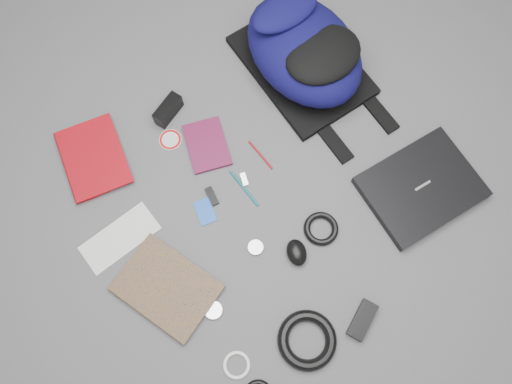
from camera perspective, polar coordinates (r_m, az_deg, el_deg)
ground at (r=1.61m, az=-0.00°, el=-0.22°), size 4.00×4.00×0.00m
backpack at (r=1.72m, az=5.51°, el=15.87°), size 0.38×0.53×0.21m
laptop at (r=1.68m, az=18.33°, el=0.51°), size 0.38×0.31×0.04m
textbook_red at (r=1.73m, az=-21.03°, el=2.48°), size 0.25×0.30×0.03m
comic_book at (r=1.56m, az=-12.54°, el=-13.78°), size 0.29×0.34×0.02m
envelope at (r=1.62m, az=-15.30°, el=-5.10°), size 0.24×0.11×0.00m
dvd_case at (r=1.66m, az=-5.64°, el=5.36°), size 0.18×0.21×0.01m
compact_camera at (r=1.71m, az=-10.01°, el=9.21°), size 0.12×0.07×0.06m
sticker_disc at (r=1.70m, az=-9.77°, el=5.92°), size 0.09×0.09×0.00m
pen_teal at (r=1.61m, az=-1.37°, el=0.44°), size 0.01×0.15×0.01m
pen_red at (r=1.65m, az=0.53°, el=4.25°), size 0.01×0.12×0.01m
id_badge at (r=1.59m, az=-5.84°, el=-2.25°), size 0.08×0.09×0.00m
usb_black at (r=1.60m, az=-5.07°, el=-0.48°), size 0.04×0.07×0.01m
usb_silver at (r=1.62m, az=-1.36°, el=1.45°), size 0.03×0.05×0.01m
mouse at (r=1.54m, az=4.66°, el=-6.91°), size 0.09×0.10×0.04m
headphone_left at (r=1.53m, az=-4.89°, el=-13.31°), size 0.06×0.06×0.01m
headphone_right at (r=1.56m, az=-0.05°, el=-6.36°), size 0.06×0.06×0.01m
cable_coil at (r=1.58m, az=7.44°, el=-4.17°), size 0.13×0.13×0.02m
power_brick at (r=1.55m, az=12.05°, el=-14.12°), size 0.13×0.09×0.03m
power_cord_coil at (r=1.52m, az=5.85°, el=-16.49°), size 0.22×0.22×0.03m
white_cable_coil at (r=1.53m, az=-2.23°, el=-19.16°), size 0.09×0.09×0.01m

